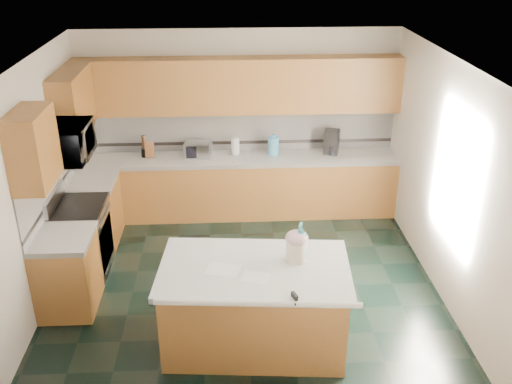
{
  "coord_description": "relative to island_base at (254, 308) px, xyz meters",
  "views": [
    {
      "loc": [
        -0.18,
        -5.73,
        3.97
      ],
      "look_at": [
        0.15,
        0.35,
        1.12
      ],
      "focal_mm": 40.0,
      "sensor_mm": 36.0,
      "label": 1
    }
  ],
  "objects": [
    {
      "name": "wall_front",
      "position": [
        -0.06,
        -1.35,
        0.92
      ],
      "size": [
        4.6,
        0.04,
        2.7
      ],
      "primitive_type": "cube",
      "color": "white",
      "rests_on": "ground"
    },
    {
      "name": "left_base_cab_front",
      "position": [
        -2.06,
        0.73,
        0.0
      ],
      "size": [
        0.6,
        0.72,
        0.86
      ],
      "primitive_type": "cube",
      "color": "#5E3712",
      "rests_on": "ground"
    },
    {
      "name": "paper_sheet_a",
      "position": [
        0.0,
        -0.18,
        0.49
      ],
      "size": [
        0.31,
        0.26,
        0.0
      ],
      "primitive_type": "cube",
      "rotation": [
        0.0,
        0.0,
        -0.25
      ],
      "color": "white",
      "rests_on": "island_top"
    },
    {
      "name": "back_accent_band",
      "position": [
        -0.06,
        3.25,
        0.61
      ],
      "size": [
        4.6,
        0.01,
        0.05
      ],
      "primitive_type": "cube",
      "color": "black",
      "rests_on": "back_countertop"
    },
    {
      "name": "left_accent_band",
      "position": [
        -2.35,
        1.52,
        0.61
      ],
      "size": [
        0.01,
        2.3,
        0.05
      ],
      "primitive_type": "cube",
      "color": "black",
      "rests_on": "wall_left"
    },
    {
      "name": "left_counter_front",
      "position": [
        -2.06,
        0.73,
        0.46
      ],
      "size": [
        0.64,
        0.72,
        0.06
      ],
      "primitive_type": "cube",
      "color": "white",
      "rests_on": "left_base_cab_front"
    },
    {
      "name": "left_upper_cab_rear",
      "position": [
        -2.2,
        2.39,
        1.51
      ],
      "size": [
        0.33,
        1.09,
        0.78
      ],
      "primitive_type": "cube",
      "color": "#5E3712",
      "rests_on": "wall_left"
    },
    {
      "name": "treat_jar_lid",
      "position": [
        0.43,
        0.11,
        0.74
      ],
      "size": [
        0.23,
        0.23,
        0.14
      ],
      "primitive_type": "ellipsoid",
      "color": "beige",
      "rests_on": "treat_jar"
    },
    {
      "name": "range_oven_door",
      "position": [
        -1.77,
        1.47,
        -0.03
      ],
      "size": [
        0.02,
        0.68,
        0.55
      ],
      "primitive_type": "cube",
      "color": "black",
      "rests_on": "range_body"
    },
    {
      "name": "paper_towel",
      "position": [
        -0.12,
        3.07,
        0.62
      ],
      "size": [
        0.12,
        0.12,
        0.27
      ],
      "primitive_type": "cylinder",
      "color": "white",
      "rests_on": "back_countertop"
    },
    {
      "name": "floor",
      "position": [
        -0.06,
        0.97,
        -0.43
      ],
      "size": [
        4.6,
        4.6,
        0.0
      ],
      "primitive_type": "plane",
      "color": "black",
      "rests_on": "ground"
    },
    {
      "name": "treat_jar_knob_end_r",
      "position": [
        0.46,
        0.11,
        0.79
      ],
      "size": [
        0.04,
        0.04,
        0.04
      ],
      "primitive_type": "sphere",
      "color": "tan",
      "rests_on": "treat_jar_lid"
    },
    {
      "name": "back_upper_cab",
      "position": [
        -0.06,
        3.1,
        1.51
      ],
      "size": [
        4.6,
        0.33,
        0.78
      ],
      "primitive_type": "cube",
      "color": "#5E3712",
      "rests_on": "wall_back"
    },
    {
      "name": "water_jug",
      "position": [
        0.43,
        3.03,
        0.63
      ],
      "size": [
        0.16,
        0.16,
        0.27
      ],
      "primitive_type": "cylinder",
      "color": "#50A3D2",
      "rests_on": "back_countertop"
    },
    {
      "name": "soap_bottle_island",
      "position": [
        0.46,
        0.11,
        0.7
      ],
      "size": [
        0.2,
        0.2,
        0.41
      ],
      "primitive_type": "imported",
      "rotation": [
        0.0,
        0.0,
        -0.29
      ],
      "color": "teal",
      "rests_on": "island_top"
    },
    {
      "name": "ceiling",
      "position": [
        -0.06,
        0.97,
        2.27
      ],
      "size": [
        4.6,
        4.6,
        0.0
      ],
      "primitive_type": "plane",
      "color": "white",
      "rests_on": "ground"
    },
    {
      "name": "treat_jar_knob",
      "position": [
        0.43,
        0.11,
        0.79
      ],
      "size": [
        0.07,
        0.03,
        0.03
      ],
      "primitive_type": "cylinder",
      "rotation": [
        0.0,
        1.57,
        0.0
      ],
      "color": "tan",
      "rests_on": "treat_jar_lid"
    },
    {
      "name": "island_base",
      "position": [
        0.0,
        0.0,
        0.0
      ],
      "size": [
        1.86,
        1.17,
        0.86
      ],
      "primitive_type": "cube",
      "rotation": [
        0.0,
        0.0,
        -0.08
      ],
      "color": "#5E3712",
      "rests_on": "ground"
    },
    {
      "name": "toaster_oven_door",
      "position": [
        -0.66,
        2.9,
        0.6
      ],
      "size": [
        0.34,
        0.01,
        0.18
      ],
      "primitive_type": "cube",
      "color": "black",
      "rests_on": "toaster_oven"
    },
    {
      "name": "coffee_maker",
      "position": [
        1.29,
        3.05,
        0.66
      ],
      "size": [
        0.26,
        0.28,
        0.35
      ],
      "primitive_type": "cube",
      "rotation": [
        0.0,
        0.0,
        -0.3
      ],
      "color": "black",
      "rests_on": "back_countertop"
    },
    {
      "name": "paper_towel_base",
      "position": [
        -0.12,
        3.07,
        0.5
      ],
      "size": [
        0.18,
        0.18,
        0.01
      ],
      "primitive_type": "cylinder",
      "color": "#B7B7BC",
      "rests_on": "back_countertop"
    },
    {
      "name": "back_backsplash",
      "position": [
        -0.06,
        3.26,
        0.81
      ],
      "size": [
        4.6,
        0.02,
        0.63
      ],
      "primitive_type": "cube",
      "color": "silver",
      "rests_on": "back_countertop"
    },
    {
      "name": "island_bullnose",
      "position": [
        0.0,
        -0.56,
        0.46
      ],
      "size": [
        1.88,
        0.22,
        0.06
      ],
      "primitive_type": "cylinder",
      "rotation": [
        0.0,
        1.57,
        -0.08
      ],
      "color": "white",
      "rests_on": "island_base"
    },
    {
      "name": "back_base_cab",
      "position": [
        -0.06,
        2.97,
        0.0
      ],
      "size": [
        4.6,
        0.6,
        0.86
      ],
      "primitive_type": "cube",
      "color": "#5E3712",
      "rests_on": "ground"
    },
    {
      "name": "utensil_crock",
      "position": [
        -1.44,
        3.05,
        0.56
      ],
      "size": [
        0.1,
        0.1,
        0.13
      ],
      "primitive_type": "cylinder",
      "color": "black",
      "rests_on": "back_countertop"
    },
    {
      "name": "left_counter_rear",
      "position": [
        -2.06,
        2.26,
        0.46
      ],
      "size": [
        0.64,
        0.82,
        0.06
      ],
      "primitive_type": "cube",
      "color": "white",
      "rests_on": "left_base_cab_rear"
    },
    {
      "name": "paper_sheet_b",
      "position": [
        -0.31,
        -0.03,
        0.49
      ],
      "size": [
        0.37,
        0.32,
        0.0
      ],
      "primitive_type": "cube",
      "rotation": [
        0.0,
        0.0,
        -0.28
      ],
      "color": "white",
      "rests_on": "island_top"
    },
    {
      "name": "island_top",
      "position": [
        0.0,
        0.0,
        0.46
      ],
      "size": [
        1.97,
        1.27,
        0.06
      ],
      "primitive_type": "cube",
      "rotation": [
        0.0,
        0.0,
        -0.08
      ],
      "color": "white",
      "rests_on": "island_base"
    },
    {
      "name": "window_light_proxy",
      "position": [
        2.23,
        0.77,
        1.07
      ],
      "size": [
        0.02,
        1.4,
        1.1
      ],
      "primitive_type": "cube",
      "color": "white",
      "rests_on": "wall_right"
    },
    {
      "name": "utensil_bundle",
      "position": [
        -1.44,
        3.05,
        0.72
      ],
      "size": [
        0.06,
        0.06,
        0.19
      ],
      "primitive_type": "cylinder",
      "color": "#472814",
      "rests_on": "utensil_crock"
    },
    {
      "name": "wall_right",
      "position": [
        2.26,
        0.97,
        0.92
      ],
      "size": [
        0.04,
        4.6,
        2.7
      ],
      "primitive_type": "cube",
      "color": "white",
      "rests_on": "ground"
    },
    {
      "name": "water_jug_neck",
      "position": [
        0.43,
        3.03,
        0.78
      ],
      "size": [
        0.08,
        0.08,
        0.04
      ],
      "primitive_type": "cylinder",
      "color": "#50A3D2",
      "rests_on": "water_jug"
    },
    {
      "name": "left_upper_cab_front",
      "position": [
        -2.2,
        0.73,
        1.51
      ],
      "size": [
        0.33,
        0.72,
        0.78
      ],
      "primitive_type": "cube",
      "color": "#5E3712",
      "rests_on": "wall_left"
    },
    {
      "name": "range_cooktop",
      "position": [
        -2.06,
        1.47,
        0.47
      ],
      "size": [
        0.62,
        0.78,
        0.04
      ],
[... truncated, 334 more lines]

